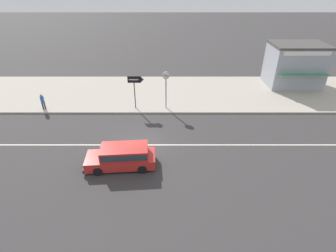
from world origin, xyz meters
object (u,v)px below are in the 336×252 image
Objects in this scene: street_clock at (166,81)px; pedestrian_near_clock at (42,101)px; minivan_red_2 at (122,156)px; shopfront_corner_warung at (295,65)px; arrow_signboard at (139,81)px.

street_clock is 2.28× the size of pedestrian_near_clock.
shopfront_corner_warung is at bearing 40.41° from minivan_red_2.
street_clock is 12.03m from pedestrian_near_clock.
minivan_red_2 is at bearing -139.59° from shopfront_corner_warung.
pedestrian_near_clock is 0.27× the size of shopfront_corner_warung.
minivan_red_2 is 0.83× the size of shopfront_corner_warung.
pedestrian_near_clock reaches higher than minivan_red_2.
arrow_signboard is at bearing -178.21° from street_clock.
arrow_signboard is 2.05× the size of pedestrian_near_clock.
minivan_red_2 is 12.35m from pedestrian_near_clock.
shopfront_corner_warung reaches higher than minivan_red_2.
minivan_red_2 is 23.35m from shopfront_corner_warung.
shopfront_corner_warung is (26.68, 6.59, 1.46)m from pedestrian_near_clock.
minivan_red_2 is 1.35× the size of street_clock.
minivan_red_2 is at bearing -108.33° from street_clock.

